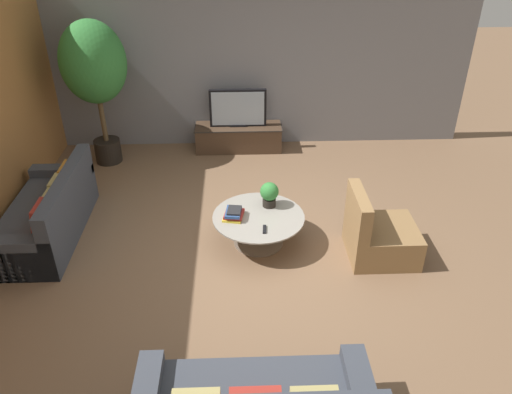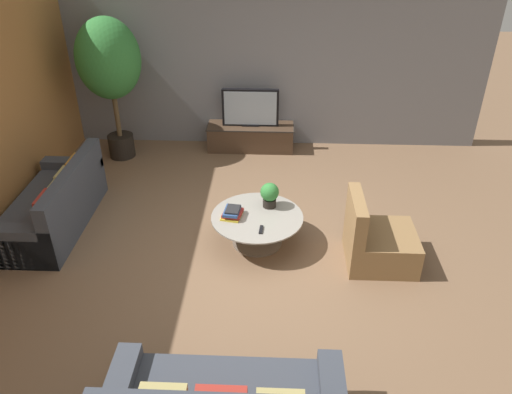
{
  "view_description": "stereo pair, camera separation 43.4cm",
  "coord_description": "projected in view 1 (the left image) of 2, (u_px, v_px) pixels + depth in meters",
  "views": [
    {
      "loc": [
        -0.18,
        -4.91,
        3.77
      ],
      "look_at": [
        0.02,
        0.4,
        0.55
      ],
      "focal_mm": 35.0,
      "sensor_mm": 36.0,
      "label": 1
    },
    {
      "loc": [
        0.25,
        -4.91,
        3.77
      ],
      "look_at": [
        0.02,
        0.4,
        0.55
      ],
      "focal_mm": 35.0,
      "sensor_mm": 36.0,
      "label": 2
    }
  ],
  "objects": [
    {
      "name": "armchair_wicker",
      "position": [
        378.0,
        236.0,
        5.98
      ],
      "size": [
        0.8,
        0.76,
        0.86
      ],
      "rotation": [
        0.0,
        0.0,
        1.57
      ],
      "color": "olive",
      "rests_on": "ground"
    },
    {
      "name": "couch_by_wall",
      "position": [
        49.0,
        215.0,
        6.33
      ],
      "size": [
        0.84,
        1.91,
        0.84
      ],
      "rotation": [
        0.0,
        0.0,
        -1.57
      ],
      "color": "#3D424C",
      "rests_on": "ground"
    },
    {
      "name": "remote_black",
      "position": [
        265.0,
        229.0,
        5.86
      ],
      "size": [
        0.05,
        0.16,
        0.02
      ],
      "primitive_type": "cube",
      "rotation": [
        0.0,
        0.0,
        -0.07
      ],
      "color": "black",
      "rests_on": "coffee_table"
    },
    {
      "name": "potted_plant_tabletop",
      "position": [
        269.0,
        194.0,
        6.23
      ],
      "size": [
        0.23,
        0.23,
        0.33
      ],
      "color": "black",
      "rests_on": "coffee_table"
    },
    {
      "name": "ground_plane",
      "position": [
        255.0,
        252.0,
        6.16
      ],
      "size": [
        24.0,
        24.0,
        0.0
      ],
      "primitive_type": "plane",
      "color": "brown"
    },
    {
      "name": "potted_palm_tall",
      "position": [
        94.0,
        67.0,
        7.46
      ],
      "size": [
        0.99,
        0.99,
        2.27
      ],
      "color": "black",
      "rests_on": "ground"
    },
    {
      "name": "media_console",
      "position": [
        238.0,
        137.0,
        8.55
      ],
      "size": [
        1.48,
        0.5,
        0.43
      ],
      "color": "#473323",
      "rests_on": "ground"
    },
    {
      "name": "coffee_table",
      "position": [
        258.0,
        224.0,
        6.18
      ],
      "size": [
        1.14,
        1.14,
        0.4
      ],
      "color": "#756656",
      "rests_on": "ground"
    },
    {
      "name": "book_stack",
      "position": [
        234.0,
        214.0,
        6.07
      ],
      "size": [
        0.28,
        0.3,
        0.12
      ],
      "color": "gold",
      "rests_on": "coffee_table"
    },
    {
      "name": "television",
      "position": [
        238.0,
        108.0,
        8.28
      ],
      "size": [
        0.95,
        0.13,
        0.64
      ],
      "color": "black",
      "rests_on": "media_console"
    },
    {
      "name": "back_wall_stone",
      "position": [
        248.0,
        57.0,
        8.17
      ],
      "size": [
        7.4,
        0.12,
        3.0
      ],
      "primitive_type": "cube",
      "color": "slate",
      "rests_on": "ground"
    }
  ]
}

